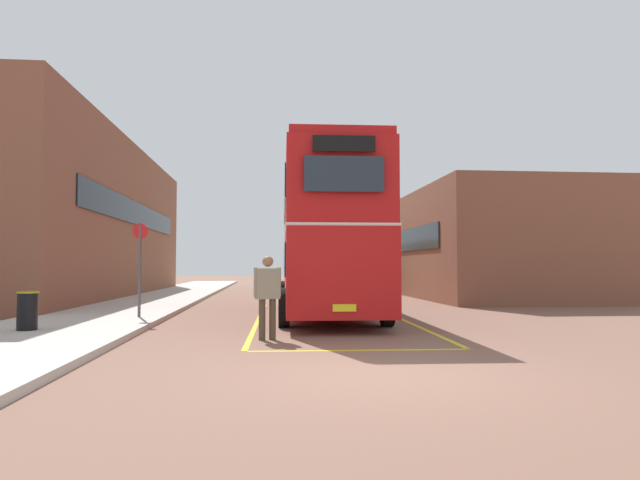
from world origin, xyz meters
name	(u,v)px	position (x,y,z in m)	size (l,w,h in m)	color
ground_plane	(308,305)	(0.00, 14.40, 0.00)	(135.60, 135.60, 0.00)	brown
sidewalk_left	(154,300)	(-6.50, 16.80, 0.07)	(4.00, 57.60, 0.14)	#B2ADA3
brick_building_left	(80,221)	(-10.89, 20.65, 3.77)	(5.66, 23.87, 7.53)	brown
depot_building_right	(471,247)	(9.34, 21.36, 2.60)	(7.74, 17.56, 5.20)	brown
double_decker_bus	(326,235)	(0.21, 9.49, 2.51)	(3.11, 10.54, 4.75)	black
single_deck_bus	(331,265)	(2.33, 26.85, 1.64)	(3.16, 9.77, 3.02)	black
pedestrian_boarding	(267,291)	(-1.61, 3.88, 1.03)	(0.57, 0.34, 1.76)	#473828
litter_bin	(27,311)	(-6.88, 4.94, 0.57)	(0.45, 0.45, 0.85)	black
bus_stop_sign	(140,260)	(-5.18, 8.10, 1.71)	(0.44, 0.11, 2.61)	#4C4C51
bay_marking_yellow	(332,322)	(0.18, 7.54, 0.00)	(4.60, 12.58, 0.01)	gold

